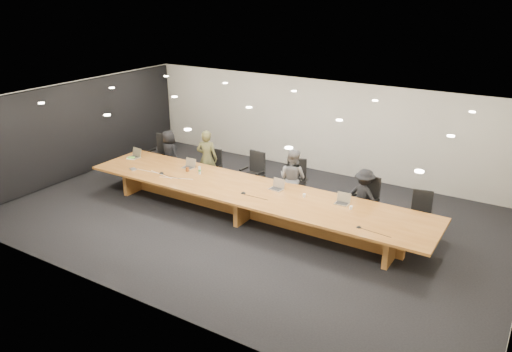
{
  "coord_description": "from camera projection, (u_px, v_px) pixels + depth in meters",
  "views": [
    {
      "loc": [
        5.98,
        -9.39,
        5.35
      ],
      "look_at": [
        0.0,
        0.3,
        1.0
      ],
      "focal_mm": 35.0,
      "sensor_mm": 36.0,
      "label": 1
    }
  ],
  "objects": [
    {
      "name": "ground",
      "position": [
        250.0,
        217.0,
        12.31
      ],
      "size": [
        12.0,
        12.0,
        0.0
      ],
      "primitive_type": "plane",
      "color": "black",
      "rests_on": "ground"
    },
    {
      "name": "back_wall",
      "position": [
        321.0,
        126.0,
        14.99
      ],
      "size": [
        12.0,
        0.02,
        2.8
      ],
      "primitive_type": "cube",
      "color": "silver",
      "rests_on": "ground"
    },
    {
      "name": "left_wall_panel",
      "position": [
        80.0,
        130.0,
        14.73
      ],
      "size": [
        0.08,
        7.84,
        2.74
      ],
      "primitive_type": "cube",
      "color": "black",
      "rests_on": "ground"
    },
    {
      "name": "conference_table",
      "position": [
        250.0,
        198.0,
        12.12
      ],
      "size": [
        9.0,
        1.8,
        0.75
      ],
      "color": "brown",
      "rests_on": "ground"
    },
    {
      "name": "chair_far_left",
      "position": [
        159.0,
        154.0,
        15.05
      ],
      "size": [
        0.62,
        0.62,
        1.2
      ],
      "primitive_type": null,
      "rotation": [
        0.0,
        0.0,
        0.03
      ],
      "color": "black",
      "rests_on": "ground"
    },
    {
      "name": "chair_left",
      "position": [
        212.0,
        168.0,
        14.14
      ],
      "size": [
        0.65,
        0.65,
        1.05
      ],
      "primitive_type": null,
      "rotation": [
        0.0,
        0.0,
        0.26
      ],
      "color": "black",
      "rests_on": "ground"
    },
    {
      "name": "chair_mid_left",
      "position": [
        252.0,
        174.0,
        13.49
      ],
      "size": [
        0.68,
        0.68,
        1.2
      ],
      "primitive_type": null,
      "rotation": [
        0.0,
        0.0,
        -0.13
      ],
      "color": "black",
      "rests_on": "ground"
    },
    {
      "name": "chair_mid_right",
      "position": [
        295.0,
        182.0,
        12.89
      ],
      "size": [
        0.77,
        0.77,
        1.2
      ],
      "primitive_type": null,
      "rotation": [
        0.0,
        0.0,
        0.33
      ],
      "color": "black",
      "rests_on": "ground"
    },
    {
      "name": "chair_right",
      "position": [
        365.0,
        201.0,
        11.82
      ],
      "size": [
        0.69,
        0.69,
        1.17
      ],
      "primitive_type": null,
      "rotation": [
        0.0,
        0.0,
        -0.16
      ],
      "color": "black",
      "rests_on": "ground"
    },
    {
      "name": "chair_far_right",
      "position": [
        420.0,
        215.0,
        11.23
      ],
      "size": [
        0.63,
        0.63,
        1.07
      ],
      "primitive_type": null,
      "rotation": [
        0.0,
        0.0,
        0.17
      ],
      "color": "black",
      "rests_on": "ground"
    },
    {
      "name": "person_a",
      "position": [
        169.0,
        153.0,
        14.8
      ],
      "size": [
        0.76,
        0.58,
        1.4
      ],
      "primitive_type": "imported",
      "rotation": [
        0.0,
        0.0,
        2.93
      ],
      "color": "black",
      "rests_on": "ground"
    },
    {
      "name": "person_b",
      "position": [
        207.0,
        159.0,
        13.98
      ],
      "size": [
        0.69,
        0.56,
        1.64
      ],
      "primitive_type": "imported",
      "rotation": [
        0.0,
        0.0,
        3.45
      ],
      "color": "#3E3E22",
      "rests_on": "ground"
    },
    {
      "name": "person_c",
      "position": [
        293.0,
        179.0,
        12.65
      ],
      "size": [
        0.82,
        0.68,
        1.55
      ],
      "primitive_type": "imported",
      "rotation": [
        0.0,
        0.0,
        3.02
      ],
      "color": "#555557",
      "rests_on": "ground"
    },
    {
      "name": "person_d",
      "position": [
        364.0,
        196.0,
        11.82
      ],
      "size": [
        0.97,
        0.69,
        1.36
      ],
      "primitive_type": "imported",
      "rotation": [
        0.0,
        0.0,
        2.91
      ],
      "color": "black",
      "rests_on": "ground"
    },
    {
      "name": "laptop_a",
      "position": [
        133.0,
        153.0,
        14.22
      ],
      "size": [
        0.37,
        0.29,
        0.27
      ],
      "primitive_type": null,
      "rotation": [
        0.0,
        0.0,
        -0.12
      ],
      "color": "#BEB391",
      "rests_on": "conference_table"
    },
    {
      "name": "laptop_b",
      "position": [
        188.0,
        164.0,
        13.41
      ],
      "size": [
        0.32,
        0.24,
        0.26
      ],
      "primitive_type": null,
      "rotation": [
        0.0,
        0.0,
        0.0
      ],
      "color": "tan",
      "rests_on": "conference_table"
    },
    {
      "name": "laptop_d",
      "position": [
        276.0,
        185.0,
        11.99
      ],
      "size": [
        0.35,
        0.27,
        0.26
      ],
      "primitive_type": null,
      "rotation": [
        0.0,
        0.0,
        -0.1
      ],
      "color": "tan",
      "rests_on": "conference_table"
    },
    {
      "name": "laptop_e",
      "position": [
        342.0,
        199.0,
        11.19
      ],
      "size": [
        0.32,
        0.24,
        0.25
      ],
      "primitive_type": null,
      "rotation": [
        0.0,
        0.0,
        0.04
      ],
      "color": "tan",
      "rests_on": "conference_table"
    },
    {
      "name": "water_bottle",
      "position": [
        200.0,
        170.0,
        12.99
      ],
      "size": [
        0.08,
        0.08,
        0.2
      ],
      "primitive_type": "cylinder",
      "rotation": [
        0.0,
        0.0,
        -0.31
      ],
      "color": "#ACBCB8",
      "rests_on": "conference_table"
    },
    {
      "name": "amber_mug",
      "position": [
        187.0,
        169.0,
        13.2
      ],
      "size": [
        0.09,
        0.09,
        0.11
      ],
      "primitive_type": "cylinder",
      "rotation": [
        0.0,
        0.0,
        -0.07
      ],
      "color": "brown",
      "rests_on": "conference_table"
    },
    {
      "name": "paper_cup_near",
      "position": [
        304.0,
        196.0,
        11.59
      ],
      "size": [
        0.07,
        0.07,
        0.08
      ],
      "primitive_type": "cone",
      "rotation": [
        0.0,
        0.0,
        0.06
      ],
      "color": "white",
      "rests_on": "conference_table"
    },
    {
      "name": "paper_cup_far",
      "position": [
        351.0,
        208.0,
        10.95
      ],
      "size": [
        0.08,
        0.08,
        0.08
      ],
      "primitive_type": "cone",
      "rotation": [
        0.0,
        0.0,
        0.18
      ],
      "color": "white",
      "rests_on": "conference_table"
    },
    {
      "name": "notepad",
      "position": [
        132.0,
        158.0,
        14.2
      ],
      "size": [
        0.31,
        0.27,
        0.02
      ],
      "primitive_type": "cube",
      "rotation": [
        0.0,
        0.0,
        0.25
      ],
      "color": "white",
      "rests_on": "conference_table"
    },
    {
      "name": "lime_gadget",
      "position": [
        131.0,
        158.0,
        14.18
      ],
      "size": [
        0.2,
        0.16,
        0.03
      ],
      "primitive_type": "cube",
      "rotation": [
        0.0,
        0.0,
        0.37
      ],
      "color": "#6CCA36",
      "rests_on": "notepad"
    },
    {
      "name": "av_box",
      "position": [
        133.0,
        169.0,
        13.34
      ],
      "size": [
        0.22,
        0.19,
        0.03
      ],
      "primitive_type": "cube",
      "rotation": [
        0.0,
        0.0,
        -0.37
      ],
      "color": "#9D9DA1",
      "rests_on": "conference_table"
    },
    {
      "name": "mic_left",
      "position": [
        161.0,
        173.0,
        13.07
      ],
      "size": [
        0.17,
        0.17,
        0.03
      ],
      "primitive_type": "cone",
      "rotation": [
        0.0,
        0.0,
        0.26
      ],
      "color": "black",
      "rests_on": "conference_table"
    },
    {
      "name": "mic_center",
      "position": [
        243.0,
        193.0,
        11.81
      ],
      "size": [
        0.17,
        0.17,
        0.03
      ],
      "primitive_type": "cone",
      "rotation": [
        0.0,
        0.0,
        -0.38
      ],
      "color": "black",
      "rests_on": "conference_table"
    },
    {
      "name": "mic_right",
      "position": [
        359.0,
        227.0,
        10.14
      ],
      "size": [
        0.11,
        0.11,
        0.03
      ],
      "primitive_type": "cone",
      "rotation": [
        0.0,
        0.0,
        0.0
      ],
      "color": "black",
      "rests_on": "conference_table"
    }
  ]
}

